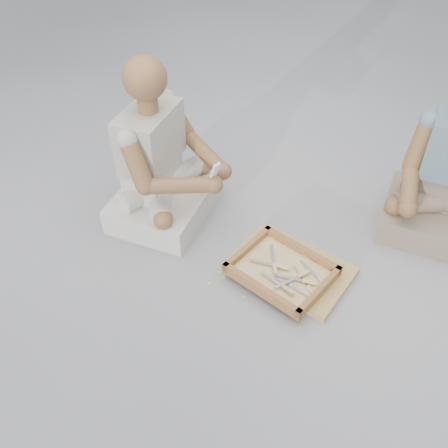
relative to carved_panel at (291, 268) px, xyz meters
The scene contains 25 objects.
ground 0.34m from the carved_panel, 130.35° to the right, with size 60.00×60.00×0.00m, color #A0A0A5.
carved_panel is the anchor object (origin of this frame).
tool_tray 0.09m from the carved_panel, 102.03° to the right, with size 0.55×0.46×0.06m.
chisel_0 0.22m from the carved_panel, 47.70° to the right, with size 0.22×0.03×0.02m.
chisel_1 0.16m from the carved_panel, 35.78° to the right, with size 0.22×0.08×0.02m.
chisel_2 0.10m from the carved_panel, 118.59° to the right, with size 0.22×0.07×0.02m.
chisel_3 0.12m from the carved_panel, 124.79° to the right, with size 0.14×0.19×0.02m.
chisel_4 0.13m from the carved_panel, 39.06° to the right, with size 0.11×0.21×0.02m.
chisel_5 0.20m from the carved_panel, 35.11° to the right, with size 0.19×0.14×0.02m.
chisel_6 0.19m from the carved_panel, ahead, with size 0.21×0.11×0.02m.
chisel_7 0.21m from the carved_panel, 72.69° to the right, with size 0.22×0.06×0.02m.
wood_chip_0 0.08m from the carved_panel, 65.30° to the right, with size 0.02×0.01×0.00m, color #DABE80.
wood_chip_1 0.37m from the carved_panel, 138.83° to the right, with size 0.02×0.01×0.00m, color #DABE80.
wood_chip_2 0.39m from the carved_panel, 145.04° to the right, with size 0.02×0.01×0.00m, color #DABE80.
wood_chip_3 0.23m from the carved_panel, 55.02° to the right, with size 0.02×0.01×0.00m, color #DABE80.
wood_chip_4 0.26m from the carved_panel, 91.86° to the left, with size 0.02×0.01×0.00m, color #DABE80.
wood_chip_5 0.29m from the carved_panel, 163.67° to the left, with size 0.02×0.01×0.00m, color #DABE80.
wood_chip_6 0.12m from the carved_panel, 35.83° to the right, with size 0.02×0.01×0.00m, color #DABE80.
wood_chip_7 0.22m from the carved_panel, behind, with size 0.02×0.01×0.00m, color #DABE80.
wood_chip_8 0.32m from the carved_panel, 111.87° to the right, with size 0.02×0.01×0.00m, color #DABE80.
wood_chip_9 0.24m from the carved_panel, 44.71° to the left, with size 0.02×0.01×0.00m, color #DABE80.
wood_chip_10 0.46m from the carved_panel, 135.06° to the right, with size 0.02×0.01×0.00m, color #DABE80.
wood_chip_11 0.14m from the carved_panel, 37.34° to the right, with size 0.02×0.01×0.00m, color #DABE80.
craftsman 0.94m from the carved_panel, behind, with size 0.72×0.73×1.00m.
mobile_phone 0.68m from the carved_panel, behind, with size 0.05×0.05×0.10m.
Camera 1 is at (0.92, -1.47, 2.06)m, focal length 40.00 mm.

